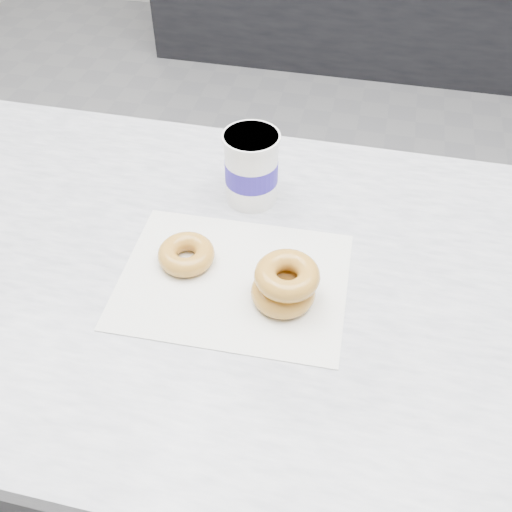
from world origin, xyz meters
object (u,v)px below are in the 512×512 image
at_px(donut_single, 186,254).
at_px(coffee_cup, 251,167).
at_px(donut_stack, 285,284).
at_px(counter, 294,430).

distance_m(donut_single, coffee_cup, 0.19).
relative_size(donut_single, donut_stack, 0.87).
bearing_deg(counter, donut_single, 178.37).
bearing_deg(donut_stack, coffee_cup, 114.65).
height_order(counter, donut_single, donut_single).
bearing_deg(donut_stack, donut_single, 165.64).
relative_size(counter, donut_single, 34.65).
relative_size(counter, donut_stack, 29.99).
bearing_deg(donut_single, coffee_cup, 70.49).
height_order(donut_single, coffee_cup, coffee_cup).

